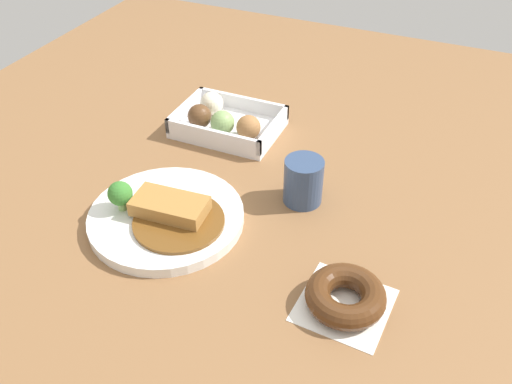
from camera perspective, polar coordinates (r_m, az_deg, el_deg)
name	(u,v)px	position (r m, az deg, el deg)	size (l,w,h in m)	color
ground_plane	(276,206)	(0.94, 2.09, -1.45)	(1.60, 1.60, 0.00)	brown
curry_plate	(166,215)	(0.91, -9.28, -2.34)	(0.25, 0.25, 0.07)	white
donut_box	(225,122)	(1.12, -3.22, 7.23)	(0.20, 0.15, 0.06)	white
chocolate_ring_donut	(345,296)	(0.78, 9.17, -10.54)	(0.13, 0.13, 0.04)	white
coffee_mug	(303,181)	(0.93, 4.88, 1.11)	(0.07, 0.07, 0.08)	#33476B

